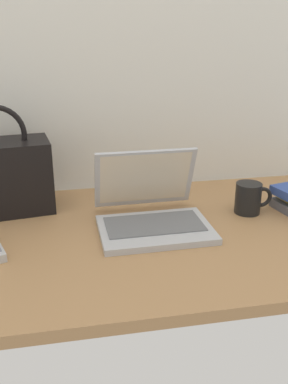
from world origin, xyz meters
name	(u,v)px	position (x,y,z in m)	size (l,w,h in m)	color
desk	(133,238)	(0.00, 0.00, 0.01)	(1.60, 0.76, 0.03)	#A87A4C
laptop	(151,211)	(0.06, 0.04, 0.07)	(0.31, 0.30, 0.21)	#B2B5BA
coffee_mug	(249,198)	(0.37, 0.07, 0.08)	(0.12, 0.08, 0.09)	black
handbag	(0,176)	(-0.37, 0.23, 0.15)	(0.32, 0.20, 0.33)	black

